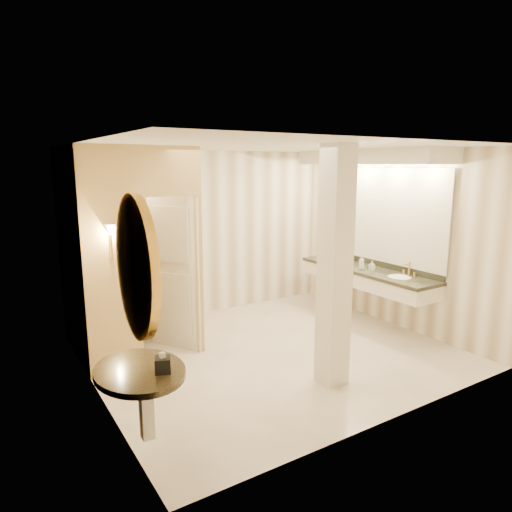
# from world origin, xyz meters

# --- Properties ---
(floor) EXTENTS (4.50, 4.50, 0.00)m
(floor) POSITION_xyz_m (0.00, 0.00, 0.00)
(floor) COLOR white
(floor) RESTS_ON ground
(ceiling) EXTENTS (4.50, 4.50, 0.00)m
(ceiling) POSITION_xyz_m (0.00, 0.00, 2.70)
(ceiling) COLOR silver
(ceiling) RESTS_ON wall_back
(wall_back) EXTENTS (4.50, 0.02, 2.70)m
(wall_back) POSITION_xyz_m (0.00, 2.00, 1.35)
(wall_back) COLOR white
(wall_back) RESTS_ON floor
(wall_front) EXTENTS (4.50, 0.02, 2.70)m
(wall_front) POSITION_xyz_m (0.00, -2.00, 1.35)
(wall_front) COLOR white
(wall_front) RESTS_ON floor
(wall_left) EXTENTS (0.02, 4.00, 2.70)m
(wall_left) POSITION_xyz_m (-2.25, 0.00, 1.35)
(wall_left) COLOR white
(wall_left) RESTS_ON floor
(wall_right) EXTENTS (0.02, 4.00, 2.70)m
(wall_right) POSITION_xyz_m (2.25, 0.00, 1.35)
(wall_right) COLOR white
(wall_right) RESTS_ON floor
(toilet_closet) EXTENTS (1.50, 1.55, 2.70)m
(toilet_closet) POSITION_xyz_m (-1.13, 0.97, 1.39)
(toilet_closet) COLOR #F3D37F
(toilet_closet) RESTS_ON floor
(wall_sconce) EXTENTS (0.14, 0.14, 0.42)m
(wall_sconce) POSITION_xyz_m (-1.93, 0.43, 1.73)
(wall_sconce) COLOR gold
(wall_sconce) RESTS_ON toilet_closet
(vanity) EXTENTS (0.75, 2.61, 2.09)m
(vanity) POSITION_xyz_m (1.98, 0.22, 1.63)
(vanity) COLOR silver
(vanity) RESTS_ON floor
(console_shelf) EXTENTS (0.88, 0.88, 1.89)m
(console_shelf) POSITION_xyz_m (-2.21, -1.40, 1.33)
(console_shelf) COLOR black
(console_shelf) RESTS_ON floor
(pillar) EXTENTS (0.29, 0.29, 2.70)m
(pillar) POSITION_xyz_m (0.11, -1.07, 1.35)
(pillar) COLOR silver
(pillar) RESTS_ON floor
(tissue_box) EXTENTS (0.16, 0.16, 0.12)m
(tissue_box) POSITION_xyz_m (-2.09, -1.56, 0.94)
(tissue_box) COLOR black
(tissue_box) RESTS_ON console_shelf
(toilet) EXTENTS (0.57, 0.81, 0.75)m
(toilet) POSITION_xyz_m (-1.18, 1.48, 0.38)
(toilet) COLOR white
(toilet) RESTS_ON floor
(soap_bottle_a) EXTENTS (0.07, 0.08, 0.15)m
(soap_bottle_a) POSITION_xyz_m (1.92, 0.09, 0.95)
(soap_bottle_a) COLOR beige
(soap_bottle_a) RESTS_ON vanity
(soap_bottle_b) EXTENTS (0.10, 0.10, 0.10)m
(soap_bottle_b) POSITION_xyz_m (1.96, 0.10, 0.93)
(soap_bottle_b) COLOR silver
(soap_bottle_b) RESTS_ON vanity
(soap_bottle_c) EXTENTS (0.09, 0.09, 0.22)m
(soap_bottle_c) POSITION_xyz_m (1.84, 0.23, 0.98)
(soap_bottle_c) COLOR #C6B28C
(soap_bottle_c) RESTS_ON vanity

